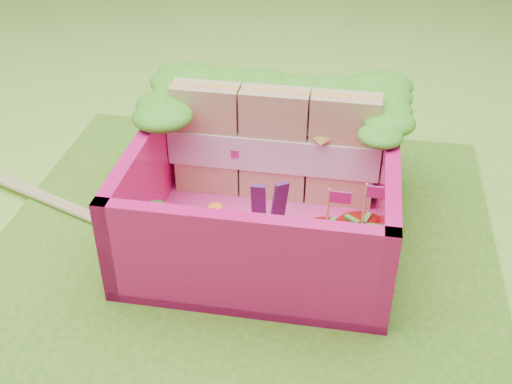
{
  "coord_description": "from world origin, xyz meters",
  "views": [
    {
      "loc": [
        0.51,
        -2.53,
        2.15
      ],
      "look_at": [
        0.05,
        0.16,
        0.28
      ],
      "focal_mm": 45.0,
      "sensor_mm": 36.0,
      "label": 1
    }
  ],
  "objects_px": {
    "bento_box": "(265,189)",
    "broccoli": "(160,223)",
    "sandwich_stack": "(275,146)",
    "strawberry_left": "(325,250)",
    "strawberry_right": "(360,246)",
    "chopsticks": "(81,213)"
  },
  "relations": [
    {
      "from": "bento_box",
      "to": "broccoli",
      "type": "height_order",
      "value": "bento_box"
    },
    {
      "from": "sandwich_stack",
      "to": "strawberry_left",
      "type": "relative_size",
      "value": 2.4
    },
    {
      "from": "broccoli",
      "to": "strawberry_right",
      "type": "xyz_separation_m",
      "value": [
        0.97,
        0.05,
        -0.05
      ]
    },
    {
      "from": "bento_box",
      "to": "chopsticks",
      "type": "relative_size",
      "value": 0.69
    },
    {
      "from": "sandwich_stack",
      "to": "chopsticks",
      "type": "distance_m",
      "value": 1.14
    },
    {
      "from": "bento_box",
      "to": "strawberry_left",
      "type": "height_order",
      "value": "bento_box"
    },
    {
      "from": "broccoli",
      "to": "chopsticks",
      "type": "xyz_separation_m",
      "value": [
        -0.56,
        0.29,
        -0.22
      ]
    },
    {
      "from": "bento_box",
      "to": "strawberry_left",
      "type": "relative_size",
      "value": 2.71
    },
    {
      "from": "chopsticks",
      "to": "broccoli",
      "type": "bearing_deg",
      "value": -27.57
    },
    {
      "from": "strawberry_left",
      "to": "strawberry_right",
      "type": "height_order",
      "value": "strawberry_right"
    },
    {
      "from": "broccoli",
      "to": "chopsticks",
      "type": "bearing_deg",
      "value": 152.43
    },
    {
      "from": "broccoli",
      "to": "strawberry_right",
      "type": "bearing_deg",
      "value": 3.22
    },
    {
      "from": "chopsticks",
      "to": "sandwich_stack",
      "type": "bearing_deg",
      "value": 17.77
    },
    {
      "from": "broccoli",
      "to": "strawberry_left",
      "type": "xyz_separation_m",
      "value": [
        0.8,
        0.0,
        -0.06
      ]
    },
    {
      "from": "sandwich_stack",
      "to": "broccoli",
      "type": "relative_size",
      "value": 3.66
    },
    {
      "from": "bento_box",
      "to": "broccoli",
      "type": "xyz_separation_m",
      "value": [
        -0.47,
        -0.33,
        -0.04
      ]
    },
    {
      "from": "bento_box",
      "to": "strawberry_right",
      "type": "bearing_deg",
      "value": -28.46
    },
    {
      "from": "sandwich_stack",
      "to": "strawberry_right",
      "type": "distance_m",
      "value": 0.77
    },
    {
      "from": "bento_box",
      "to": "strawberry_left",
      "type": "distance_m",
      "value": 0.48
    },
    {
      "from": "sandwich_stack",
      "to": "broccoli",
      "type": "distance_m",
      "value": 0.79
    },
    {
      "from": "bento_box",
      "to": "strawberry_right",
      "type": "relative_size",
      "value": 2.65
    },
    {
      "from": "bento_box",
      "to": "chopsticks",
      "type": "bearing_deg",
      "value": -178.17
    }
  ]
}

